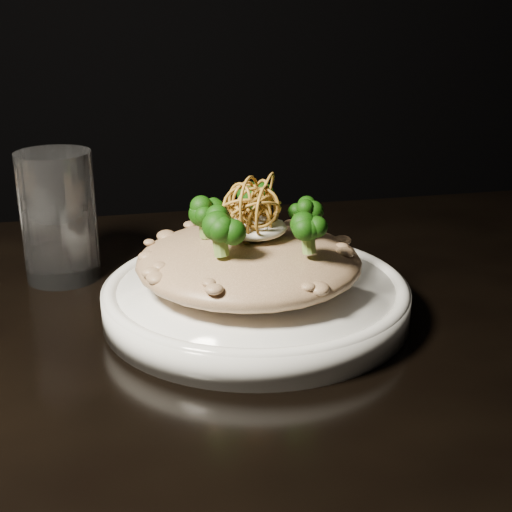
# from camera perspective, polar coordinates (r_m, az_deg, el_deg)

# --- Properties ---
(table) EXTENTS (1.10, 0.80, 0.75)m
(table) POSITION_cam_1_polar(r_m,az_deg,el_deg) (0.61, -3.86, -14.89)
(table) COLOR black
(table) RESTS_ON ground
(plate) EXTENTS (0.27, 0.27, 0.03)m
(plate) POSITION_cam_1_polar(r_m,az_deg,el_deg) (0.63, 0.00, -3.49)
(plate) COLOR white
(plate) RESTS_ON table
(risotto) EXTENTS (0.20, 0.20, 0.04)m
(risotto) POSITION_cam_1_polar(r_m,az_deg,el_deg) (0.62, -0.58, -0.43)
(risotto) COLOR brown
(risotto) RESTS_ON plate
(broccoli) EXTENTS (0.12, 0.12, 0.04)m
(broccoli) POSITION_cam_1_polar(r_m,az_deg,el_deg) (0.60, 0.31, 3.39)
(broccoli) COLOR black
(broccoli) RESTS_ON risotto
(cheese) EXTENTS (0.06, 0.06, 0.02)m
(cheese) POSITION_cam_1_polar(r_m,az_deg,el_deg) (0.61, -0.19, 2.28)
(cheese) COLOR white
(cheese) RESTS_ON risotto
(shallots) EXTENTS (0.05, 0.05, 0.03)m
(shallots) POSITION_cam_1_polar(r_m,az_deg,el_deg) (0.60, -0.24, 4.42)
(shallots) COLOR brown
(shallots) RESTS_ON cheese
(drinking_glass) EXTENTS (0.08, 0.08, 0.13)m
(drinking_glass) POSITION_cam_1_polar(r_m,az_deg,el_deg) (0.72, -15.51, 3.06)
(drinking_glass) COLOR white
(drinking_glass) RESTS_ON table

